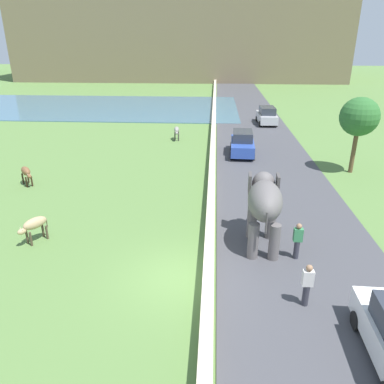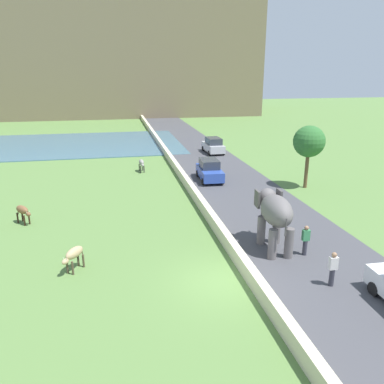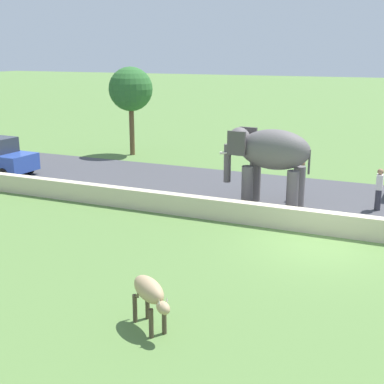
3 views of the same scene
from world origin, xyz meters
The scene contains 6 objects.
ground_plane centered at (0.00, 0.00, 0.00)m, with size 220.00×220.00×0.00m, color #567A3D.
elephant centered at (3.44, 2.59, 2.04)m, with size 1.55×3.50×2.99m.
person_beside_elephant centered at (4.72, 1.56, 0.87)m, with size 0.36×0.22×1.63m.
person_trailing centered at (4.47, -1.35, 0.87)m, with size 0.36×0.22×1.63m.
cow_tan centered at (-6.47, 2.31, 0.84)m, with size 1.06×1.33×1.15m.
tree_near centered at (10.43, 12.55, 3.68)m, with size 2.45×2.45×4.94m.
Camera 3 is at (-15.40, -2.61, 5.78)m, focal length 49.22 mm.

